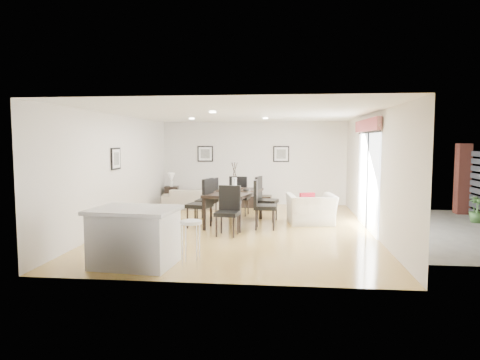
# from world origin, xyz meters

# --- Properties ---
(ground) EXTENTS (8.00, 8.00, 0.00)m
(ground) POSITION_xyz_m (0.00, 0.00, 0.00)
(ground) COLOR #D8AF58
(ground) RESTS_ON ground
(wall_back) EXTENTS (6.00, 0.04, 2.70)m
(wall_back) POSITION_xyz_m (0.00, 4.00, 1.35)
(wall_back) COLOR silver
(wall_back) RESTS_ON ground
(wall_front) EXTENTS (6.00, 0.04, 2.70)m
(wall_front) POSITION_xyz_m (0.00, -4.00, 1.35)
(wall_front) COLOR silver
(wall_front) RESTS_ON ground
(wall_left) EXTENTS (0.04, 8.00, 2.70)m
(wall_left) POSITION_xyz_m (-3.00, 0.00, 1.35)
(wall_left) COLOR silver
(wall_left) RESTS_ON ground
(wall_right) EXTENTS (0.04, 8.00, 2.70)m
(wall_right) POSITION_xyz_m (3.00, 0.00, 1.35)
(wall_right) COLOR silver
(wall_right) RESTS_ON ground
(ceiling) EXTENTS (6.00, 8.00, 0.02)m
(ceiling) POSITION_xyz_m (0.00, 0.00, 2.70)
(ceiling) COLOR white
(ceiling) RESTS_ON wall_back
(sofa) EXTENTS (2.22, 1.19, 0.62)m
(sofa) POSITION_xyz_m (-1.66, 2.85, 0.31)
(sofa) COLOR gray
(sofa) RESTS_ON ground
(armchair) EXTENTS (1.27, 1.15, 0.74)m
(armchair) POSITION_xyz_m (1.69, 0.69, 0.37)
(armchair) COLOR beige
(armchair) RESTS_ON ground
(courtyard_plant_b) EXTENTS (0.45, 0.45, 0.66)m
(courtyard_plant_b) POSITION_xyz_m (5.88, 1.33, 0.33)
(courtyard_plant_b) COLOR #3B6129
(courtyard_plant_b) RESTS_ON ground
(dining_table) EXTENTS (1.36, 2.13, 0.82)m
(dining_table) POSITION_xyz_m (-0.22, 0.48, 0.74)
(dining_table) COLOR black
(dining_table) RESTS_ON ground
(dining_chair_wnear) EXTENTS (0.64, 0.64, 1.19)m
(dining_chair_wnear) POSITION_xyz_m (-0.91, -0.04, 0.66)
(dining_chair_wnear) COLOR black
(dining_chair_wnear) RESTS_ON ground
(dining_chair_wfar) EXTENTS (0.56, 0.56, 1.11)m
(dining_chair_wfar) POSITION_xyz_m (-0.91, 0.96, 0.62)
(dining_chair_wfar) COLOR black
(dining_chair_wfar) RESTS_ON ground
(dining_chair_enear) EXTENTS (0.52, 0.52, 1.16)m
(dining_chair_enear) POSITION_xyz_m (0.47, -0.02, 0.65)
(dining_chair_enear) COLOR black
(dining_chair_enear) RESTS_ON ground
(dining_chair_efar) EXTENTS (0.61, 0.61, 1.15)m
(dining_chair_efar) POSITION_xyz_m (0.48, 0.99, 0.64)
(dining_chair_efar) COLOR black
(dining_chair_efar) RESTS_ON ground
(dining_chair_head) EXTENTS (0.55, 0.55, 1.09)m
(dining_chair_head) POSITION_xyz_m (-0.20, -0.75, 0.61)
(dining_chair_head) COLOR black
(dining_chair_head) RESTS_ON ground
(dining_chair_foot) EXTENTS (0.55, 0.55, 1.10)m
(dining_chair_foot) POSITION_xyz_m (-0.23, 1.70, 0.62)
(dining_chair_foot) COLOR black
(dining_chair_foot) RESTS_ON ground
(vase) EXTENTS (0.94, 1.44, 0.73)m
(vase) POSITION_xyz_m (-0.22, 0.48, 1.12)
(vase) COLOR white
(vase) RESTS_ON dining_table
(coffee_table) EXTENTS (0.92, 0.57, 0.36)m
(coffee_table) POSITION_xyz_m (0.16, 3.33, 0.18)
(coffee_table) COLOR black
(coffee_table) RESTS_ON ground
(side_table) EXTENTS (0.50, 0.50, 0.58)m
(side_table) POSITION_xyz_m (-2.68, 3.68, 0.29)
(side_table) COLOR black
(side_table) RESTS_ON ground
(table_lamp) EXTENTS (0.23, 0.23, 0.44)m
(table_lamp) POSITION_xyz_m (-2.68, 3.68, 0.87)
(table_lamp) COLOR white
(table_lamp) RESTS_ON side_table
(cushion) EXTENTS (0.39, 0.24, 0.37)m
(cushion) POSITION_xyz_m (1.58, 0.58, 0.61)
(cushion) COLOR maroon
(cushion) RESTS_ON armchair
(kitchen_island) EXTENTS (1.47, 1.19, 0.96)m
(kitchen_island) POSITION_xyz_m (-1.44, -3.23, 0.49)
(kitchen_island) COLOR silver
(kitchen_island) RESTS_ON ground
(bar_stool) EXTENTS (0.35, 0.35, 0.77)m
(bar_stool) POSITION_xyz_m (-0.49, -3.23, 0.66)
(bar_stool) COLOR white
(bar_stool) RESTS_ON ground
(framed_print_back_left) EXTENTS (0.52, 0.04, 0.52)m
(framed_print_back_left) POSITION_xyz_m (-1.60, 3.97, 1.65)
(framed_print_back_left) COLOR black
(framed_print_back_left) RESTS_ON wall_back
(framed_print_back_right) EXTENTS (0.52, 0.04, 0.52)m
(framed_print_back_right) POSITION_xyz_m (0.90, 3.97, 1.65)
(framed_print_back_right) COLOR black
(framed_print_back_right) RESTS_ON wall_back
(framed_print_left_wall) EXTENTS (0.04, 0.52, 0.52)m
(framed_print_left_wall) POSITION_xyz_m (-2.97, -0.20, 1.65)
(framed_print_left_wall) COLOR black
(framed_print_left_wall) RESTS_ON wall_left
(sliding_door) EXTENTS (0.12, 2.70, 2.57)m
(sliding_door) POSITION_xyz_m (2.96, 0.30, 1.66)
(sliding_door) COLOR white
(sliding_door) RESTS_ON wall_right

